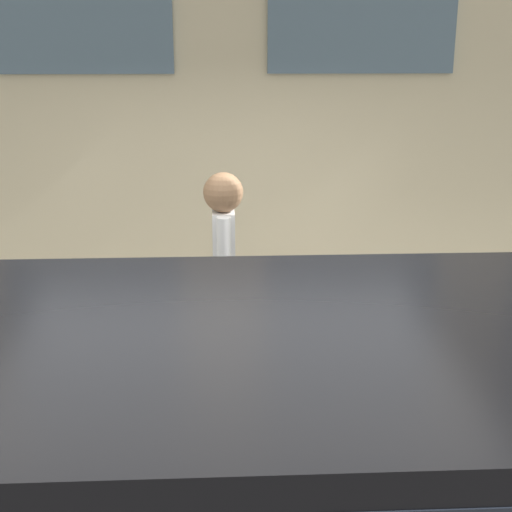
# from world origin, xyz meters

# --- Properties ---
(sidewalk) EXTENTS (2.25, 60.00, 0.17)m
(sidewalk) POSITION_xyz_m (1.12, 0.00, 0.08)
(sidewalk) COLOR #9E9B93
(sidewalk) RESTS_ON ground_plane
(fire_hydrant) EXTENTS (0.36, 0.46, 0.71)m
(fire_hydrant) POSITION_xyz_m (0.67, -0.41, 0.53)
(fire_hydrant) COLOR gray
(fire_hydrant) RESTS_ON sidewalk
(person) EXTENTS (0.40, 0.26, 1.65)m
(person) POSITION_xyz_m (1.14, 0.00, 1.16)
(person) COLOR #998466
(person) RESTS_ON sidewalk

